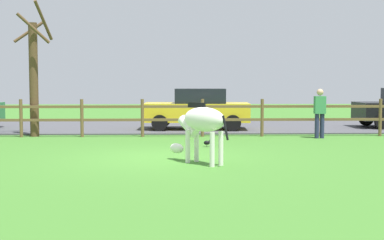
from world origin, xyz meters
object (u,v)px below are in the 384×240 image
parked_car_yellow (198,108)px  visitor_near_fence (320,111)px  zebra (202,124)px  bare_tree (34,74)px  crow_on_grass (207,143)px

parked_car_yellow → visitor_near_fence: visitor_near_fence is taller
zebra → visitor_near_fence: bearing=52.1°
visitor_near_fence → parked_car_yellow: bearing=143.0°
visitor_near_fence → zebra: bearing=-127.9°
bare_tree → visitor_near_fence: size_ratio=2.78×
bare_tree → zebra: size_ratio=2.91×
parked_car_yellow → bare_tree: bearing=-159.7°
visitor_near_fence → bare_tree: bearing=174.8°
bare_tree → visitor_near_fence: bare_tree is taller
crow_on_grass → parked_car_yellow: (-0.07, 5.17, 0.72)m
crow_on_grass → visitor_near_fence: size_ratio=0.13×
parked_car_yellow → zebra: bearing=-91.7°
bare_tree → visitor_near_fence: 9.71m
parked_car_yellow → visitor_near_fence: size_ratio=2.49×
zebra → crow_on_grass: bearing=84.2°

